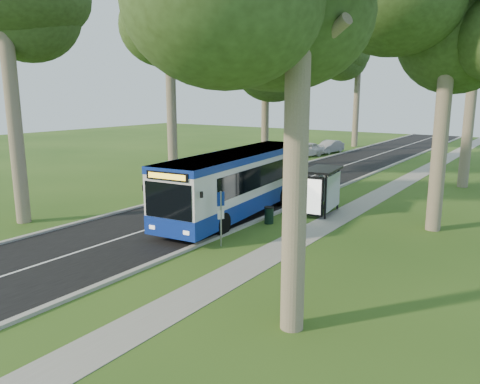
% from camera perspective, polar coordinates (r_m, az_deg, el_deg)
% --- Properties ---
extents(ground, '(120.00, 120.00, 0.00)m').
position_cam_1_polar(ground, '(21.20, -1.58, -5.17)').
color(ground, '#2A4D18').
rests_on(ground, ground).
extents(road, '(7.00, 100.00, 0.02)m').
position_cam_1_polar(road, '(31.19, 3.98, 0.37)').
color(road, black).
rests_on(road, ground).
extents(kerb_east, '(0.25, 100.00, 0.12)m').
position_cam_1_polar(kerb_east, '(29.61, 9.83, -0.30)').
color(kerb_east, '#9E9B93').
rests_on(kerb_east, ground).
extents(kerb_west, '(0.25, 100.00, 0.12)m').
position_cam_1_polar(kerb_west, '(33.05, -1.25, 1.14)').
color(kerb_west, '#9E9B93').
rests_on(kerb_west, ground).
extents(centre_line, '(0.12, 100.00, 0.00)m').
position_cam_1_polar(centre_line, '(31.19, 3.98, 0.39)').
color(centre_line, white).
rests_on(centre_line, road).
extents(footpath, '(1.50, 100.00, 0.02)m').
position_cam_1_polar(footpath, '(28.55, 15.31, -1.11)').
color(footpath, gray).
rests_on(footpath, ground).
extents(bus, '(3.85, 12.55, 3.27)m').
position_cam_1_polar(bus, '(24.35, -0.05, 1.18)').
color(bus, white).
rests_on(bus, ground).
extents(bus_stop_sign, '(0.17, 0.31, 2.34)m').
position_cam_1_polar(bus_stop_sign, '(19.19, -2.35, -2.44)').
color(bus_stop_sign, gray).
rests_on(bus_stop_sign, ground).
extents(bus_shelter, '(1.86, 2.96, 2.39)m').
position_cam_1_polar(bus_shelter, '(24.53, 9.87, 1.05)').
color(bus_shelter, black).
rests_on(bus_shelter, ground).
extents(litter_bin, '(0.48, 0.48, 0.83)m').
position_cam_1_polar(litter_bin, '(22.86, 3.56, -2.82)').
color(litter_bin, black).
rests_on(litter_bin, ground).
extents(car_white, '(3.01, 4.61, 1.46)m').
position_cam_1_polar(car_white, '(47.82, 7.97, 5.16)').
color(car_white, silver).
rests_on(car_white, ground).
extents(car_silver, '(1.89, 4.23, 1.35)m').
position_cam_1_polar(car_silver, '(51.24, 10.83, 5.45)').
color(car_silver, '#A3A5AB').
rests_on(car_silver, ground).
extents(tree_west_b, '(5.20, 5.20, 15.48)m').
position_cam_1_polar(tree_west_b, '(33.55, -8.69, 20.74)').
color(tree_west_b, '#7A6B56').
rests_on(tree_west_b, ground).
extents(tree_west_c, '(5.20, 5.20, 13.15)m').
position_cam_1_polar(tree_west_c, '(40.42, 3.17, 16.88)').
color(tree_west_c, '#7A6B56').
rests_on(tree_west_c, ground).
extents(tree_west_d, '(5.20, 5.20, 17.80)m').
position_cam_1_polar(tree_west_d, '(50.45, 7.41, 19.68)').
color(tree_west_d, '#7A6B56').
rests_on(tree_west_d, ground).
extents(tree_west_e, '(5.20, 5.20, 16.76)m').
position_cam_1_polar(tree_west_e, '(58.43, 14.38, 17.58)').
color(tree_west_e, '#7A6B56').
rests_on(tree_west_e, ground).
extents(tree_east_c, '(5.20, 5.20, 15.70)m').
position_cam_1_polar(tree_east_c, '(35.20, 27.23, 19.47)').
color(tree_east_c, '#7A6B56').
rests_on(tree_east_c, ground).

